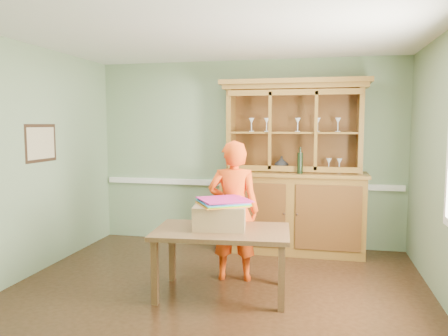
% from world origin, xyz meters
% --- Properties ---
extents(floor, '(4.50, 4.50, 0.00)m').
position_xyz_m(floor, '(0.00, 0.00, 0.00)').
color(floor, '#432715').
rests_on(floor, ground).
extents(ceiling, '(4.50, 4.50, 0.00)m').
position_xyz_m(ceiling, '(0.00, 0.00, 2.70)').
color(ceiling, white).
rests_on(ceiling, wall_back).
extents(wall_back, '(4.50, 0.00, 4.50)m').
position_xyz_m(wall_back, '(0.00, 2.00, 1.35)').
color(wall_back, gray).
rests_on(wall_back, floor).
extents(wall_left, '(0.00, 4.00, 4.00)m').
position_xyz_m(wall_left, '(-2.25, 0.00, 1.35)').
color(wall_left, gray).
rests_on(wall_left, floor).
extents(wall_front, '(4.50, 0.00, 4.50)m').
position_xyz_m(wall_front, '(0.00, -2.00, 1.35)').
color(wall_front, gray).
rests_on(wall_front, floor).
extents(chair_rail, '(4.41, 0.05, 0.08)m').
position_xyz_m(chair_rail, '(0.00, 1.98, 0.90)').
color(chair_rail, white).
rests_on(chair_rail, wall_back).
extents(framed_map, '(0.03, 0.60, 0.46)m').
position_xyz_m(framed_map, '(-2.23, 0.30, 1.55)').
color(framed_map, '#332014').
rests_on(framed_map, wall_left).
extents(china_hutch, '(2.03, 0.67, 2.38)m').
position_xyz_m(china_hutch, '(0.68, 1.73, 0.83)').
color(china_hutch, olive).
rests_on(china_hutch, floor).
extents(dining_table, '(1.45, 0.95, 0.69)m').
position_xyz_m(dining_table, '(0.07, -0.04, 0.61)').
color(dining_table, brown).
rests_on(dining_table, floor).
extents(cardboard_box, '(0.58, 0.50, 0.25)m').
position_xyz_m(cardboard_box, '(0.04, 0.01, 0.82)').
color(cardboard_box, '#95774D').
rests_on(cardboard_box, dining_table).
extents(kite_stack, '(0.62, 0.62, 0.06)m').
position_xyz_m(kite_stack, '(0.07, 0.05, 0.97)').
color(kite_stack, orange).
rests_on(kite_stack, cardboard_box).
extents(person, '(0.62, 0.45, 1.60)m').
position_xyz_m(person, '(0.10, 0.44, 0.80)').
color(person, '#F4480F').
rests_on(person, floor).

